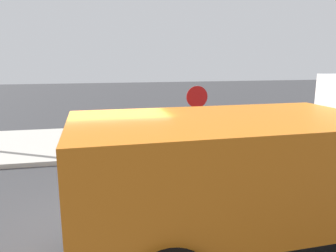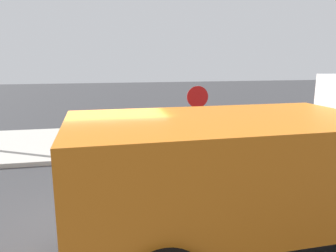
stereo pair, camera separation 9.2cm
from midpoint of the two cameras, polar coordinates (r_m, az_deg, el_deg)
ground_plane at (r=6.91m, az=-12.03°, el=-16.84°), size 80.00×80.00×0.00m
sidewalk_curb at (r=12.98m, az=-11.94°, el=-2.70°), size 36.00×5.00×0.15m
fire_hydrant at (r=11.99m, az=-8.58°, el=-1.26°), size 0.22×0.50×0.82m
loose_tire at (r=11.70m, az=-10.18°, el=-0.91°), size 1.17×0.31×1.17m
stop_sign at (r=11.08m, az=5.53°, el=3.66°), size 0.76×0.08×2.25m
dump_truck_orange at (r=5.84m, az=21.77°, el=-5.71°), size 7.06×2.95×3.00m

